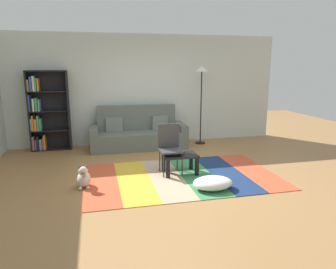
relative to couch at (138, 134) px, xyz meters
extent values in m
plane|color=#9E7042|center=(0.31, -2.02, -0.34)|extent=(14.00, 14.00, 0.00)
cube|color=silver|center=(0.31, 0.53, 1.01)|extent=(6.80, 0.10, 2.70)
cube|color=#C64C2D|center=(-0.95, -2.22, -0.33)|extent=(0.56, 2.10, 0.01)
cube|color=gold|center=(-0.39, -2.22, -0.33)|extent=(0.56, 2.10, 0.01)
cube|color=tan|center=(0.17, -2.22, -0.33)|extent=(0.56, 2.10, 0.01)
cube|color=#387F4C|center=(0.74, -2.22, -0.33)|extent=(0.56, 2.10, 0.01)
cube|color=navy|center=(1.30, -2.22, -0.33)|extent=(0.56, 2.10, 0.01)
cube|color=#C64C2D|center=(1.87, -2.22, -0.33)|extent=(0.56, 2.10, 0.01)
cube|color=#59605B|center=(0.00, -0.07, -0.14)|extent=(1.90, 0.80, 0.40)
cube|color=#59605B|center=(0.00, 0.23, 0.36)|extent=(1.90, 0.20, 0.60)
cube|color=#59605B|center=(-1.04, -0.07, -0.06)|extent=(0.18, 0.80, 0.56)
cube|color=#59605B|center=(1.04, -0.07, -0.06)|extent=(0.18, 0.80, 0.56)
cube|color=slate|center=(-0.55, 0.11, 0.22)|extent=(0.42, 0.19, 0.36)
cube|color=slate|center=(0.55, 0.11, 0.22)|extent=(0.42, 0.19, 0.36)
cube|color=black|center=(-2.45, 0.28, 0.58)|extent=(0.04, 0.28, 1.84)
cube|color=black|center=(-1.58, 0.28, 0.58)|extent=(0.04, 0.28, 1.84)
cube|color=black|center=(-2.02, 0.41, 0.58)|extent=(0.90, 0.01, 1.84)
cube|color=black|center=(-2.02, 0.28, -0.32)|extent=(0.86, 0.28, 0.02)
cube|color=black|center=(-2.02, 0.28, 0.13)|extent=(0.86, 0.28, 0.02)
cube|color=black|center=(-2.02, 0.28, 0.58)|extent=(0.86, 0.28, 0.02)
cube|color=black|center=(-2.02, 0.28, 1.03)|extent=(0.86, 0.28, 0.02)
cube|color=black|center=(-2.02, 0.28, 1.49)|extent=(0.86, 0.28, 0.02)
cube|color=#8C6647|center=(-2.41, 0.23, -0.15)|extent=(0.04, 0.17, 0.31)
cube|color=purple|center=(-2.36, 0.26, -0.19)|extent=(0.03, 0.22, 0.24)
cube|color=black|center=(-2.31, 0.25, -0.15)|extent=(0.04, 0.20, 0.32)
cube|color=#668C99|center=(-2.25, 0.26, -0.19)|extent=(0.05, 0.22, 0.24)
cube|color=#8C6647|center=(-2.20, 0.24, -0.17)|extent=(0.03, 0.19, 0.27)
cube|color=orange|center=(-2.16, 0.28, -0.14)|extent=(0.04, 0.26, 0.34)
cube|color=#668C99|center=(-2.42, 0.23, 0.28)|extent=(0.03, 0.16, 0.28)
cube|color=orange|center=(-2.38, 0.28, 0.32)|extent=(0.03, 0.26, 0.35)
cube|color=orange|center=(-2.33, 0.25, 0.28)|extent=(0.05, 0.20, 0.27)
cube|color=#668C99|center=(-2.27, 0.24, 0.31)|extent=(0.04, 0.20, 0.34)
cube|color=green|center=(-2.22, 0.25, 0.28)|extent=(0.05, 0.20, 0.28)
cube|color=#334CB2|center=(-2.42, 0.28, 0.78)|extent=(0.03, 0.26, 0.37)
cube|color=black|center=(-2.38, 0.23, 0.74)|extent=(0.04, 0.17, 0.30)
cube|color=silver|center=(-2.33, 0.26, 0.74)|extent=(0.04, 0.23, 0.28)
cube|color=green|center=(-2.27, 0.26, 0.75)|extent=(0.05, 0.24, 0.30)
cube|color=#668C99|center=(-2.22, 0.26, 0.72)|extent=(0.03, 0.23, 0.26)
cube|color=#8C6647|center=(-2.41, 0.25, 1.17)|extent=(0.04, 0.20, 0.26)
cube|color=#334CB2|center=(-2.35, 0.23, 1.21)|extent=(0.05, 0.17, 0.32)
cube|color=silver|center=(-2.29, 0.25, 1.21)|extent=(0.04, 0.20, 0.34)
cube|color=green|center=(-2.25, 0.24, 1.19)|extent=(0.04, 0.18, 0.30)
cube|color=orange|center=(-2.20, 0.27, 1.18)|extent=(0.03, 0.24, 0.28)
cube|color=black|center=(0.47, -2.06, 0.02)|extent=(0.61, 0.43, 0.04)
cube|color=black|center=(0.20, -2.24, -0.16)|extent=(0.06, 0.06, 0.33)
cube|color=black|center=(0.74, -2.24, -0.16)|extent=(0.06, 0.06, 0.33)
cube|color=black|center=(0.20, -1.89, -0.16)|extent=(0.06, 0.06, 0.33)
cube|color=black|center=(0.74, -1.89, -0.16)|extent=(0.06, 0.06, 0.33)
ellipsoid|color=white|center=(0.78, -2.91, -0.23)|extent=(0.65, 0.46, 0.20)
ellipsoid|color=beige|center=(-1.22, -2.32, -0.21)|extent=(0.22, 0.30, 0.26)
sphere|color=beige|center=(-1.22, -2.42, -0.03)|extent=(0.15, 0.15, 0.15)
ellipsoid|color=#5B5750|center=(-1.22, -2.48, -0.04)|extent=(0.06, 0.07, 0.05)
ellipsoid|color=#5B5750|center=(-1.27, -2.40, 0.02)|extent=(0.05, 0.04, 0.08)
ellipsoid|color=#5B5750|center=(-1.17, -2.40, 0.02)|extent=(0.05, 0.04, 0.08)
sphere|color=beige|center=(-1.28, -2.45, -0.31)|extent=(0.06, 0.06, 0.06)
sphere|color=beige|center=(-1.16, -2.45, -0.31)|extent=(0.06, 0.06, 0.06)
cylinder|color=black|center=(1.60, 0.05, -0.32)|extent=(0.26, 0.26, 0.02)
cylinder|color=black|center=(1.60, 0.05, 0.58)|extent=(0.03, 0.03, 1.78)
cone|color=white|center=(1.60, 0.05, 1.53)|extent=(0.32, 0.32, 0.14)
cube|color=black|center=(0.50, -2.03, 0.05)|extent=(0.09, 0.16, 0.02)
cube|color=#38383D|center=(0.31, -2.02, 0.10)|extent=(0.40, 0.40, 0.03)
cube|color=#38383D|center=(0.31, -1.84, 0.34)|extent=(0.40, 0.03, 0.44)
cylinder|color=#38383D|center=(0.14, -2.19, -0.12)|extent=(0.02, 0.02, 0.42)
cylinder|color=#38383D|center=(0.48, -2.19, -0.12)|extent=(0.02, 0.02, 0.42)
cylinder|color=#38383D|center=(0.14, -1.85, -0.12)|extent=(0.02, 0.02, 0.42)
cylinder|color=#38383D|center=(0.48, -1.85, -0.12)|extent=(0.02, 0.02, 0.42)
camera|label=1|loc=(-1.00, -7.31, 1.60)|focal=33.41mm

